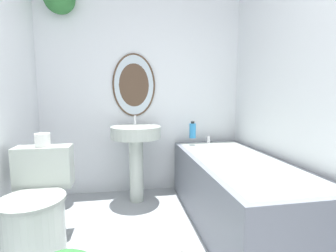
{
  "coord_description": "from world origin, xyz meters",
  "views": [
    {
      "loc": [
        -0.21,
        -0.31,
        1.09
      ],
      "look_at": [
        0.11,
        1.53,
        0.87
      ],
      "focal_mm": 26.0,
      "sensor_mm": 36.0,
      "label": 1
    }
  ],
  "objects_px": {
    "toilet_paper_roll": "(42,140)",
    "pedestal_sink": "(136,144)",
    "shampoo_bottle": "(193,130)",
    "bathtub": "(237,190)",
    "toilet": "(37,211)"
  },
  "relations": [
    {
      "from": "toilet_paper_roll",
      "to": "pedestal_sink",
      "type": "bearing_deg",
      "value": 34.58
    },
    {
      "from": "pedestal_sink",
      "to": "shampoo_bottle",
      "type": "bearing_deg",
      "value": 6.44
    },
    {
      "from": "bathtub",
      "to": "shampoo_bottle",
      "type": "distance_m",
      "value": 0.82
    },
    {
      "from": "shampoo_bottle",
      "to": "toilet_paper_roll",
      "type": "distance_m",
      "value": 1.47
    },
    {
      "from": "toilet",
      "to": "shampoo_bottle",
      "type": "distance_m",
      "value": 1.62
    },
    {
      "from": "pedestal_sink",
      "to": "toilet_paper_roll",
      "type": "distance_m",
      "value": 0.9
    },
    {
      "from": "bathtub",
      "to": "shampoo_bottle",
      "type": "relative_size",
      "value": 9.24
    },
    {
      "from": "shampoo_bottle",
      "to": "toilet_paper_roll",
      "type": "relative_size",
      "value": 1.66
    },
    {
      "from": "pedestal_sink",
      "to": "toilet_paper_roll",
      "type": "height_order",
      "value": "pedestal_sink"
    },
    {
      "from": "pedestal_sink",
      "to": "bathtub",
      "type": "relative_size",
      "value": 0.53
    },
    {
      "from": "toilet",
      "to": "bathtub",
      "type": "xyz_separation_m",
      "value": [
        1.56,
        0.12,
        -0.0
      ]
    },
    {
      "from": "pedestal_sink",
      "to": "bathtub",
      "type": "xyz_separation_m",
      "value": [
        0.83,
        -0.6,
        -0.31
      ]
    },
    {
      "from": "toilet",
      "to": "bathtub",
      "type": "height_order",
      "value": "toilet"
    },
    {
      "from": "toilet",
      "to": "pedestal_sink",
      "type": "distance_m",
      "value": 1.07
    },
    {
      "from": "shampoo_bottle",
      "to": "pedestal_sink",
      "type": "bearing_deg",
      "value": -173.56
    }
  ]
}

